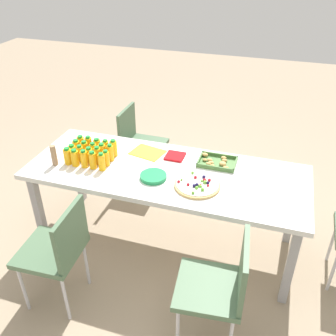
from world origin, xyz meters
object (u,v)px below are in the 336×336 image
object	(u,v)px
chair_near_left	(58,248)
chair_far_left	(138,140)
juice_bottle_5	(72,153)
juice_bottle_8	(98,156)
juice_bottle_1	(75,158)
napkin_stack	(175,156)
juice_bottle_0	(68,156)
juice_bottle_17	(97,146)
juice_bottle_4	(102,162)
paper_folder	(148,152)
juice_bottle_18	(106,147)
snack_tray	(217,162)
juice_bottle_16	(89,145)
party_table	(166,177)
juice_bottle_2	(84,159)
juice_bottle_11	(85,149)
juice_bottle_15	(81,143)
plate_stack	(153,176)
juice_bottle_9	(106,158)
juice_bottle_12	(93,151)
juice_bottle_3	(93,160)
juice_bottle_7	(89,155)
juice_bottle_10	(77,147)
juice_bottle_14	(110,153)
fruit_pizza	(197,185)
juice_bottle_6	(80,153)
cardboard_tube	(54,155)
juice_bottle_19	(113,148)
chair_near_right	(221,284)
juice_bottle_13	(102,152)

from	to	relation	value
chair_near_left	chair_far_left	xyz separation A→B (m)	(-0.05, 1.58, 0.00)
juice_bottle_5	juice_bottle_8	bearing A→B (deg)	0.86
juice_bottle_1	napkin_stack	world-z (taller)	juice_bottle_1
juice_bottle_0	juice_bottle_17	world-z (taller)	juice_bottle_0
juice_bottle_4	paper_folder	bearing A→B (deg)	55.75
juice_bottle_18	snack_tray	world-z (taller)	juice_bottle_18
juice_bottle_5	juice_bottle_18	size ratio (longest dim) A/B	1.00
juice_bottle_1	juice_bottle_16	bearing A→B (deg)	89.42
party_table	snack_tray	bearing A→B (deg)	31.28
juice_bottle_2	juice_bottle_18	size ratio (longest dim) A/B	1.11
juice_bottle_11	juice_bottle_16	world-z (taller)	juice_bottle_16
napkin_stack	juice_bottle_15	bearing A→B (deg)	-170.87
juice_bottle_4	plate_stack	world-z (taller)	juice_bottle_4
juice_bottle_9	juice_bottle_16	world-z (taller)	juice_bottle_16
juice_bottle_12	juice_bottle_3	bearing A→B (deg)	-64.14
juice_bottle_7	paper_folder	bearing A→B (deg)	35.64
juice_bottle_10	juice_bottle_14	size ratio (longest dim) A/B	0.92
party_table	plate_stack	xyz separation A→B (m)	(-0.06, -0.13, 0.08)
juice_bottle_2	juice_bottle_14	distance (m)	0.21
juice_bottle_3	fruit_pizza	distance (m)	0.83
juice_bottle_5	juice_bottle_10	xyz separation A→B (m)	(-0.01, 0.09, -0.00)
juice_bottle_9	juice_bottle_2	bearing A→B (deg)	-155.11
juice_bottle_6	juice_bottle_9	bearing A→B (deg)	-0.80
party_table	juice_bottle_6	bearing A→B (deg)	-174.54
cardboard_tube	juice_bottle_15	bearing A→B (deg)	72.72
paper_folder	juice_bottle_8	bearing A→B (deg)	-138.25
juice_bottle_11	juice_bottle_19	world-z (taller)	juice_bottle_19
juice_bottle_11	juice_bottle_7	bearing A→B (deg)	-43.21
chair_near_right	paper_folder	distance (m)	1.29
party_table	juice_bottle_9	world-z (taller)	juice_bottle_9
juice_bottle_8	juice_bottle_15	size ratio (longest dim) A/B	1.13
juice_bottle_10	juice_bottle_19	world-z (taller)	juice_bottle_19
juice_bottle_14	juice_bottle_18	xyz separation A→B (m)	(-0.08, 0.08, -0.00)
fruit_pizza	snack_tray	distance (m)	0.36
chair_near_right	juice_bottle_8	size ratio (longest dim) A/B	5.50
chair_near_right	plate_stack	distance (m)	0.93
juice_bottle_7	cardboard_tube	distance (m)	0.27
juice_bottle_12	juice_bottle_13	size ratio (longest dim) A/B	0.95
juice_bottle_10	paper_folder	xyz separation A→B (m)	(0.54, 0.20, -0.06)
juice_bottle_13	juice_bottle_2	bearing A→B (deg)	-118.93
juice_bottle_13	juice_bottle_14	world-z (taller)	same
paper_folder	juice_bottle_10	bearing A→B (deg)	-160.24
juice_bottle_13	cardboard_tube	world-z (taller)	cardboard_tube
juice_bottle_10	juice_bottle_18	distance (m)	0.24
juice_bottle_4	juice_bottle_15	bearing A→B (deg)	143.14
juice_bottle_14	juice_bottle_17	size ratio (longest dim) A/B	1.07
juice_bottle_3	juice_bottle_5	xyz separation A→B (m)	(-0.22, 0.07, -0.01)
juice_bottle_10	juice_bottle_17	world-z (taller)	juice_bottle_17
juice_bottle_11	chair_near_right	bearing A→B (deg)	-30.93
juice_bottle_7	juice_bottle_11	size ratio (longest dim) A/B	1.00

